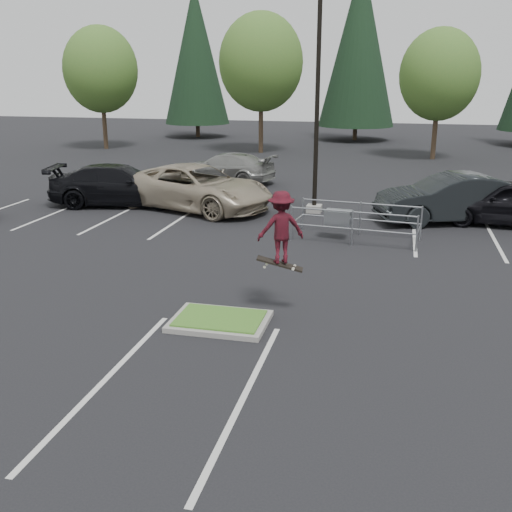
% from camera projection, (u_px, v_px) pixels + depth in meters
% --- Properties ---
extents(ground, '(120.00, 120.00, 0.00)m').
position_uv_depth(ground, '(220.00, 324.00, 13.80)').
color(ground, black).
rests_on(ground, ground).
extents(grass_median, '(2.20, 1.60, 0.16)m').
position_uv_depth(grass_median, '(220.00, 321.00, 13.78)').
color(grass_median, gray).
rests_on(grass_median, ground).
extents(stall_lines, '(22.62, 17.60, 0.01)m').
position_uv_depth(stall_lines, '(233.00, 248.00, 19.71)').
color(stall_lines, silver).
rests_on(stall_lines, ground).
extents(light_pole, '(0.70, 0.60, 10.12)m').
position_uv_depth(light_pole, '(317.00, 99.00, 23.52)').
color(light_pole, gray).
rests_on(light_pole, ground).
extents(decid_a, '(5.44, 5.44, 8.91)m').
position_uv_depth(decid_a, '(101.00, 72.00, 44.08)').
color(decid_a, '#38281C').
rests_on(decid_a, ground).
extents(decid_b, '(5.89, 5.89, 9.64)m').
position_uv_depth(decid_b, '(261.00, 65.00, 41.76)').
color(decid_b, '#38281C').
rests_on(decid_b, ground).
extents(decid_c, '(5.12, 5.12, 8.38)m').
position_uv_depth(decid_c, '(439.00, 78.00, 38.70)').
color(decid_c, '#38281C').
rests_on(decid_c, ground).
extents(conif_a, '(5.72, 5.72, 13.00)m').
position_uv_depth(conif_a, '(196.00, 54.00, 52.02)').
color(conif_a, '#38281C').
rests_on(conif_a, ground).
extents(conif_b, '(6.38, 6.38, 14.50)m').
position_uv_depth(conif_b, '(359.00, 44.00, 49.18)').
color(conif_b, '#38281C').
rests_on(conif_b, ground).
extents(cart_corral, '(4.41, 2.00, 1.21)m').
position_uv_depth(cart_corral, '(342.00, 218.00, 20.63)').
color(cart_corral, '#92959A').
rests_on(cart_corral, ground).
extents(skateboarder, '(1.26, 1.05, 1.90)m').
position_uv_depth(skateboarder, '(280.00, 228.00, 13.84)').
color(skateboarder, black).
rests_on(skateboarder, ground).
extents(car_l_tan, '(7.35, 5.16, 1.86)m').
position_uv_depth(car_l_tan, '(195.00, 187.00, 25.22)').
color(car_l_tan, gray).
rests_on(car_l_tan, ground).
extents(car_l_black, '(6.42, 3.65, 1.75)m').
position_uv_depth(car_l_black, '(119.00, 185.00, 26.01)').
color(car_l_black, black).
rests_on(car_l_black, ground).
extents(car_r_charc, '(5.98, 3.78, 1.86)m').
position_uv_depth(car_r_charc, '(451.00, 198.00, 22.94)').
color(car_r_charc, black).
rests_on(car_r_charc, ground).
extents(car_r_black, '(5.33, 2.56, 1.76)m').
position_uv_depth(car_r_black, '(511.00, 202.00, 22.48)').
color(car_r_black, black).
rests_on(car_r_black, ground).
extents(car_far_silver, '(5.63, 3.14, 1.54)m').
position_uv_depth(car_far_silver, '(226.00, 168.00, 31.43)').
color(car_far_silver, gray).
rests_on(car_far_silver, ground).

